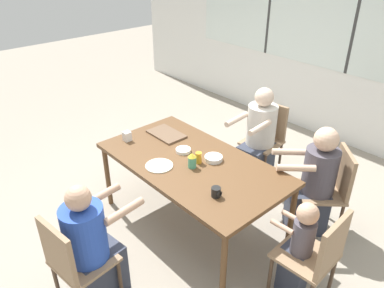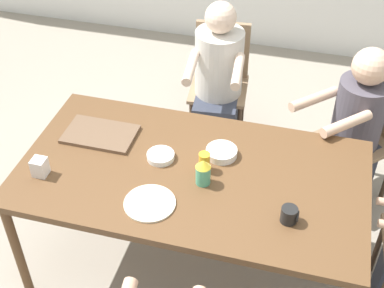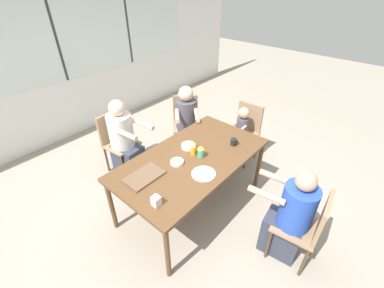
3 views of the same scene
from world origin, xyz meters
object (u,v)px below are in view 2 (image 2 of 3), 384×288
object	(u,v)px
milk_carton_small	(40,167)
bowl_white_shallow	(222,152)
person_man_teal_shirt	(350,137)
coffee_mug	(290,215)
chair_for_woman_green_shirt	(221,73)
person_woman_green_shirt	(218,88)
bowl_cereal	(161,156)
chair_for_man_teal_shirt	(370,126)
juice_glass	(204,162)
sippy_cup	(203,172)

from	to	relation	value
milk_carton_small	bowl_white_shallow	xyz separation A→B (m)	(0.84, 0.38, -0.03)
person_man_teal_shirt	coffee_mug	bearing A→B (deg)	119.25
chair_for_woman_green_shirt	person_woman_green_shirt	xyz separation A→B (m)	(0.02, -0.17, -0.02)
milk_carton_small	coffee_mug	bearing A→B (deg)	0.48
person_woman_green_shirt	bowl_cereal	bearing A→B (deg)	80.48
chair_for_man_teal_shirt	bowl_cereal	world-z (taller)	chair_for_man_teal_shirt
juice_glass	bowl_white_shallow	bearing A→B (deg)	64.89
chair_for_man_teal_shirt	chair_for_woman_green_shirt	bearing A→B (deg)	25.31
chair_for_woman_green_shirt	juice_glass	xyz separation A→B (m)	(0.19, -1.26, 0.27)
chair_for_man_teal_shirt	juice_glass	size ratio (longest dim) A/B	8.41
person_woman_green_shirt	bowl_white_shallow	world-z (taller)	person_woman_green_shirt
chair_for_woman_green_shirt	coffee_mug	size ratio (longest dim) A/B	10.52
milk_carton_small	juice_glass	bearing A→B (deg)	17.53
chair_for_woman_green_shirt	bowl_white_shallow	distance (m)	1.18
bowl_white_shallow	chair_for_man_teal_shirt	bearing A→B (deg)	43.93
person_man_teal_shirt	milk_carton_small	bearing A→B (deg)	78.50
chair_for_woman_green_shirt	sippy_cup	world-z (taller)	sippy_cup
person_man_teal_shirt	sippy_cup	world-z (taller)	person_man_teal_shirt
juice_glass	bowl_cereal	world-z (taller)	juice_glass
chair_for_woman_green_shirt	milk_carton_small	size ratio (longest dim) A/B	9.02
chair_for_man_teal_shirt	coffee_mug	bearing A→B (deg)	115.36
person_woman_green_shirt	person_man_teal_shirt	xyz separation A→B (m)	(0.91, -0.32, 0.00)
bowl_white_shallow	chair_for_woman_green_shirt	bearing A→B (deg)	102.63
sippy_cup	juice_glass	distance (m)	0.10
person_woman_green_shirt	milk_carton_small	distance (m)	1.50
chair_for_man_teal_shirt	bowl_white_shallow	distance (m)	1.12
person_woman_green_shirt	person_man_teal_shirt	world-z (taller)	person_woman_green_shirt
person_woman_green_shirt	sippy_cup	bearing A→B (deg)	93.17
juice_glass	milk_carton_small	xyz separation A→B (m)	(-0.78, -0.25, -0.00)
milk_carton_small	person_woman_green_shirt	bearing A→B (deg)	65.53
sippy_cup	person_man_teal_shirt	bearing A→B (deg)	50.39
juice_glass	bowl_white_shallow	size ratio (longest dim) A/B	0.63
bowl_white_shallow	bowl_cereal	distance (m)	0.32
chair_for_man_teal_shirt	sippy_cup	xyz separation A→B (m)	(-0.83, -0.99, 0.29)
person_man_teal_shirt	juice_glass	xyz separation A→B (m)	(-0.74, -0.77, 0.29)
chair_for_man_teal_shirt	bowl_white_shallow	size ratio (longest dim) A/B	5.30
coffee_mug	chair_for_woman_green_shirt	bearing A→B (deg)	113.54
bowl_cereal	person_man_teal_shirt	bearing A→B (deg)	37.55
person_woman_green_shirt	chair_for_man_teal_shirt	bearing A→B (deg)	163.06
coffee_mug	milk_carton_small	world-z (taller)	milk_carton_small
person_man_teal_shirt	bowl_white_shallow	xyz separation A→B (m)	(-0.68, -0.64, 0.26)
chair_for_man_teal_shirt	sippy_cup	size ratio (longest dim) A/B	5.99
coffee_mug	bowl_cereal	distance (m)	0.75
chair_for_woman_green_shirt	chair_for_man_teal_shirt	bearing A→B (deg)	154.69
person_man_teal_shirt	sippy_cup	size ratio (longest dim) A/B	7.61
person_woman_green_shirt	bowl_white_shallow	distance (m)	1.02
coffee_mug	sippy_cup	size ratio (longest dim) A/B	0.57
milk_carton_small	bowl_white_shallow	bearing A→B (deg)	24.04
juice_glass	milk_carton_small	world-z (taller)	juice_glass
coffee_mug	sippy_cup	world-z (taller)	sippy_cup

